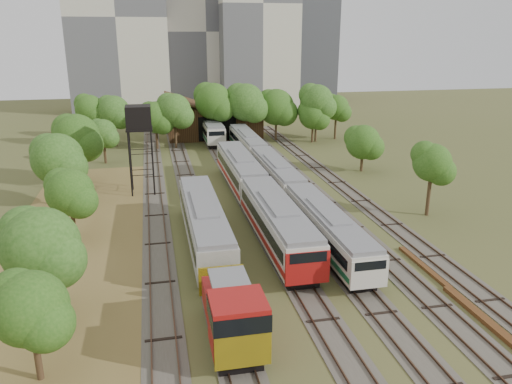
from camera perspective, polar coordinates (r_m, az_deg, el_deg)
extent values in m
plane|color=#475123|center=(36.95, 8.51, -10.73)|extent=(240.00, 240.00, 0.00)
cube|color=brown|center=(42.52, -19.25, -7.61)|extent=(14.00, 60.00, 0.04)
cube|color=#4C473D|center=(57.99, -11.50, -0.22)|extent=(2.60, 80.00, 0.06)
cube|color=#472D1E|center=(57.97, -12.21, -0.18)|extent=(0.08, 80.00, 0.14)
cube|color=#472D1E|center=(57.97, -10.80, -0.09)|extent=(0.08, 80.00, 0.14)
cube|color=#4C473D|center=(58.13, -7.56, 0.03)|extent=(2.60, 80.00, 0.06)
cube|color=#472D1E|center=(58.05, -8.27, 0.07)|extent=(0.08, 80.00, 0.14)
cube|color=#472D1E|center=(58.15, -6.86, 0.16)|extent=(0.08, 80.00, 0.14)
cube|color=#4C473D|center=(58.84, -1.73, 0.40)|extent=(2.60, 80.00, 0.06)
cube|color=#472D1E|center=(58.69, -2.42, 0.44)|extent=(0.08, 80.00, 0.14)
cube|color=#472D1E|center=(58.94, -1.05, 0.52)|extent=(0.08, 80.00, 0.14)
cube|color=#4C473D|center=(59.64, 2.05, 0.63)|extent=(2.60, 80.00, 0.06)
cube|color=#472D1E|center=(59.45, 1.38, 0.67)|extent=(0.08, 80.00, 0.14)
cube|color=#472D1E|center=(59.79, 2.72, 0.76)|extent=(0.08, 80.00, 0.14)
cube|color=#4C473D|center=(60.70, 5.72, 0.86)|extent=(2.60, 80.00, 0.06)
cube|color=#472D1E|center=(60.47, 5.07, 0.90)|extent=(0.08, 80.00, 0.14)
cube|color=#472D1E|center=(60.89, 6.36, 0.98)|extent=(0.08, 80.00, 0.14)
cube|color=#4C473D|center=(62.00, 9.25, 1.07)|extent=(2.60, 80.00, 0.06)
cube|color=#472D1E|center=(61.73, 8.63, 1.11)|extent=(0.08, 80.00, 0.14)
cube|color=#472D1E|center=(62.24, 9.87, 1.19)|extent=(0.08, 80.00, 0.14)
cube|color=black|center=(42.92, 2.41, -5.73)|extent=(2.37, 15.64, 0.86)
cube|color=beige|center=(42.25, 2.44, -3.52)|extent=(3.12, 17.00, 2.69)
cube|color=black|center=(42.13, 2.44, -3.11)|extent=(3.18, 15.64, 0.91)
cube|color=slate|center=(41.72, 2.46, -1.55)|extent=(2.87, 16.66, 0.39)
cube|color=maroon|center=(42.52, 2.42, -4.47)|extent=(3.18, 16.66, 0.48)
cube|color=maroon|center=(34.87, 5.91, -8.61)|extent=(3.16, 0.25, 2.42)
cube|color=black|center=(59.02, -1.79, 0.86)|extent=(2.37, 15.64, 0.86)
cube|color=beige|center=(58.53, -1.81, 2.52)|extent=(3.12, 17.00, 2.69)
cube|color=black|center=(58.45, -1.81, 2.83)|extent=(3.18, 15.64, 0.91)
cube|color=slate|center=(58.15, -1.82, 3.98)|extent=(2.87, 16.66, 0.39)
cube|color=maroon|center=(58.73, -1.80, 1.81)|extent=(3.18, 16.66, 0.48)
cube|color=black|center=(42.95, 8.03, -5.97)|extent=(2.04, 15.64, 0.74)
cube|color=beige|center=(42.37, 8.12, -4.08)|extent=(2.68, 17.00, 2.31)
cube|color=black|center=(42.27, 8.13, -3.73)|extent=(2.74, 15.64, 0.79)
cube|color=slate|center=(41.90, 8.20, -2.39)|extent=(2.47, 16.66, 0.33)
cube|color=#165A34|center=(42.61, 8.08, -4.89)|extent=(2.74, 16.66, 0.42)
cube|color=beige|center=(35.31, 12.80, -9.15)|extent=(2.72, 0.25, 2.08)
cube|color=black|center=(58.67, 2.28, 0.69)|extent=(2.04, 15.64, 0.74)
cube|color=beige|center=(58.24, 2.30, 2.12)|extent=(2.68, 17.00, 2.31)
cube|color=black|center=(58.17, 2.30, 2.39)|extent=(2.74, 15.64, 0.79)
cube|color=slate|center=(57.90, 2.31, 3.39)|extent=(2.47, 16.66, 0.33)
cube|color=#165A34|center=(58.42, 2.29, 1.51)|extent=(2.74, 16.66, 0.42)
cube|color=black|center=(75.18, -1.00, 4.48)|extent=(2.04, 15.64, 0.74)
cube|color=beige|center=(74.85, -1.00, 5.62)|extent=(2.68, 17.00, 2.31)
cube|color=black|center=(74.79, -1.01, 5.83)|extent=(2.74, 15.64, 0.79)
cube|color=slate|center=(74.58, -1.01, 6.61)|extent=(2.47, 16.66, 0.33)
cube|color=#165A34|center=(74.98, -1.00, 5.13)|extent=(2.74, 16.66, 0.42)
cube|color=black|center=(86.50, -5.19, 6.17)|extent=(2.21, 14.72, 0.80)
cube|color=beige|center=(86.19, -5.22, 7.25)|extent=(2.91, 16.00, 2.51)
cube|color=black|center=(86.14, -5.23, 7.45)|extent=(2.97, 14.72, 0.85)
cube|color=slate|center=(85.95, -5.25, 8.19)|extent=(2.68, 15.68, 0.36)
cube|color=#165A34|center=(86.32, -5.21, 6.79)|extent=(2.97, 15.68, 0.45)
cube|color=beige|center=(78.46, -4.51, 6.15)|extent=(2.95, 0.25, 2.26)
cube|color=black|center=(31.05, -2.87, -15.43)|extent=(2.45, 7.20, 1.00)
cube|color=maroon|center=(31.02, -3.15, -12.57)|extent=(2.78, 4.40, 1.67)
cube|color=maroon|center=(27.80, -2.04, -14.83)|extent=(3.00, 2.89, 3.00)
cube|color=black|center=(27.42, -2.06, -13.56)|extent=(3.06, 2.95, 1.00)
cube|color=gold|center=(27.10, -1.50, -17.63)|extent=(3.00, 0.20, 2.00)
cube|color=gold|center=(33.78, -4.00, -10.01)|extent=(3.00, 0.20, 2.00)
cube|color=slate|center=(29.44, -2.96, -10.25)|extent=(2.23, 3.60, 0.22)
cube|color=black|center=(43.40, -5.86, -5.57)|extent=(2.26, 16.56, 0.82)
cube|color=gray|center=(42.77, -5.93, -3.48)|extent=(2.98, 18.00, 2.57)
cube|color=black|center=(42.66, -5.94, -3.09)|extent=(3.04, 16.56, 0.87)
cube|color=slate|center=(42.26, -5.99, -1.62)|extent=(2.74, 17.64, 0.37)
cylinder|color=black|center=(56.78, -14.19, 3.01)|extent=(0.18, 0.18, 7.30)
cylinder|color=black|center=(56.72, -11.71, 3.17)|extent=(0.18, 0.18, 7.30)
cylinder|color=black|center=(59.16, -14.12, 3.60)|extent=(0.18, 0.18, 7.30)
cylinder|color=black|center=(59.11, -11.74, 3.75)|extent=(0.18, 0.18, 7.30)
cube|color=black|center=(57.16, -13.20, 7.03)|extent=(2.87, 2.87, 0.20)
cube|color=black|center=(56.94, -13.29, 8.35)|extent=(2.74, 2.74, 2.46)
cube|color=brown|center=(35.55, 24.87, -13.26)|extent=(0.59, 8.87, 0.30)
cube|color=brown|center=(41.45, 18.59, -8.05)|extent=(0.45, 7.24, 0.24)
cube|color=#362213|center=(90.20, -4.92, 8.16)|extent=(16.00, 11.00, 5.50)
cube|color=#362213|center=(89.32, -7.56, 10.16)|extent=(8.45, 11.55, 2.96)
cube|color=#362213|center=(90.29, -2.42, 10.37)|extent=(8.45, 11.55, 2.96)
cube|color=black|center=(84.97, -4.44, 7.22)|extent=(6.40, 0.15, 4.12)
cylinder|color=#382616|center=(29.45, -23.75, -16.40)|extent=(0.36, 0.36, 3.32)
sphere|color=#255115|center=(28.17, -24.40, -12.03)|extent=(3.88, 3.88, 3.88)
cylinder|color=#382616|center=(34.87, -22.81, -10.23)|extent=(0.36, 0.36, 3.89)
sphere|color=#255115|center=(33.64, -23.42, -5.68)|extent=(4.87, 4.87, 4.87)
cylinder|color=#382616|center=(46.76, -20.15, -3.15)|extent=(0.36, 0.36, 3.44)
sphere|color=#255115|center=(45.93, -20.49, -0.04)|extent=(4.15, 4.15, 4.15)
cylinder|color=#382616|center=(56.36, -21.38, 0.47)|extent=(0.36, 0.36, 3.99)
sphere|color=#255115|center=(55.59, -21.73, 3.51)|extent=(5.35, 5.35, 5.35)
cylinder|color=#382616|center=(64.63, -19.52, 2.97)|extent=(0.36, 0.36, 4.44)
sphere|color=#255115|center=(63.91, -19.84, 5.94)|extent=(5.52, 5.52, 5.52)
cylinder|color=#382616|center=(73.42, -16.90, 4.46)|extent=(0.36, 0.36, 3.39)
sphere|color=#255115|center=(72.91, -17.08, 6.46)|extent=(3.86, 3.86, 3.86)
cylinder|color=#382616|center=(85.68, -18.26, 6.58)|extent=(0.36, 0.36, 4.70)
sphere|color=#255115|center=(85.12, -18.49, 8.97)|extent=(4.56, 4.56, 4.56)
cylinder|color=#382616|center=(92.90, -18.08, 7.16)|extent=(0.36, 0.36, 3.97)
sphere|color=#255115|center=(92.44, -18.26, 9.03)|extent=(4.42, 4.42, 4.42)
cylinder|color=#382616|center=(84.46, -15.75, 6.55)|extent=(0.36, 0.36, 4.40)
sphere|color=#255115|center=(83.91, -15.94, 8.83)|extent=(5.10, 5.10, 5.10)
cylinder|color=#382616|center=(80.79, -11.26, 6.23)|extent=(0.36, 0.36, 3.94)
sphere|color=#255115|center=(80.26, -11.39, 8.36)|extent=(4.97, 4.97, 4.97)
cylinder|color=#382616|center=(80.52, -9.18, 6.60)|extent=(0.36, 0.36, 4.76)
sphere|color=#255115|center=(79.92, -9.31, 9.19)|extent=(5.20, 5.20, 5.20)
cylinder|color=#382616|center=(84.12, -4.84, 7.45)|extent=(0.36, 0.36, 5.42)
sphere|color=#255115|center=(83.49, -4.91, 10.28)|extent=(6.00, 6.00, 6.00)
cylinder|color=#382616|center=(84.05, -1.16, 7.45)|extent=(0.36, 0.36, 5.26)
sphere|color=#255115|center=(83.43, -1.17, 10.20)|extent=(6.18, 6.18, 6.18)
cylinder|color=#382616|center=(85.72, 2.29, 7.38)|extent=(0.36, 0.36, 4.49)
sphere|color=#255115|center=(85.17, 2.32, 9.67)|extent=(6.06, 6.06, 6.06)
cylinder|color=#382616|center=(85.31, 6.85, 7.52)|extent=(0.36, 0.36, 5.38)
sphere|color=#255115|center=(84.69, 6.96, 10.29)|extent=(5.47, 5.47, 5.47)
cylinder|color=#382616|center=(88.09, 9.06, 7.38)|extent=(0.36, 0.36, 4.28)
sphere|color=#255115|center=(87.58, 9.16, 9.52)|extent=(4.32, 4.32, 4.32)
cylinder|color=#382616|center=(52.50, 19.12, -0.32)|extent=(0.36, 0.36, 4.29)
sphere|color=#255115|center=(51.64, 19.49, 3.19)|extent=(3.76, 3.76, 3.76)
cylinder|color=#382616|center=(67.62, 12.00, 3.62)|extent=(0.36, 0.36, 3.08)
sphere|color=#255115|center=(67.10, 12.13, 5.60)|extent=(4.53, 4.53, 4.53)
cylinder|color=#382616|center=(84.80, 6.46, 6.87)|extent=(0.36, 0.36, 3.62)
sphere|color=#255115|center=(84.33, 6.53, 8.74)|extent=(4.71, 4.71, 4.71)
cube|color=beige|center=(125.53, -15.59, 18.61)|extent=(22.00, 16.00, 42.00)
cube|color=beige|center=(131.07, -6.19, 17.74)|extent=(20.00, 18.00, 36.00)
cube|color=beige|center=(125.22, -0.02, 20.60)|extent=(18.00, 16.00, 48.00)
cube|color=#3E4046|center=(147.70, 6.38, 16.15)|extent=(12.00, 12.00, 28.00)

